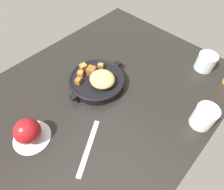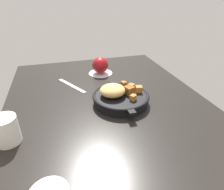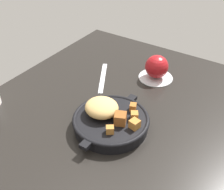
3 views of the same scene
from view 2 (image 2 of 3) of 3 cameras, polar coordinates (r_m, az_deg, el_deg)
ground_plane at (r=79.46cm, az=-1.32°, el=-2.64°), size 104.23×78.55×2.40cm
cast_iron_skillet at (r=76.73cm, az=2.28°, el=-0.43°), size 26.26×21.97×8.00cm
saucer_plate at (r=104.57cm, az=-3.33°, el=6.35°), size 12.37×12.37×0.60cm
red_apple at (r=102.94cm, az=-3.40°, el=8.63°), size 8.26×8.26×8.26cm
butter_knife at (r=93.09cm, az=-11.53°, el=2.73°), size 17.79×11.07×0.36cm
white_creamer_pitcher at (r=65.03cm, az=-28.23°, el=-8.92°), size 7.29×7.29×8.41cm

